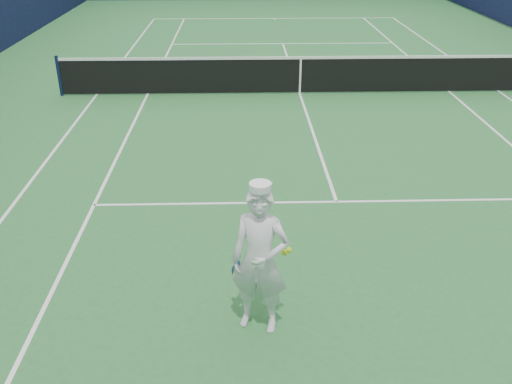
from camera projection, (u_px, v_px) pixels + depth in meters
ground at (300, 94)px, 15.45m from camera, size 80.00×80.00×0.00m
court_markings at (300, 93)px, 15.45m from camera, size 11.03×23.83×0.01m
windscreen_fence at (302, 18)px, 14.56m from camera, size 20.12×36.12×4.00m
tennis_net at (300, 73)px, 15.21m from camera, size 12.88×0.09×1.07m
tennis_player at (260, 260)px, 6.44m from camera, size 0.77×0.67×1.89m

